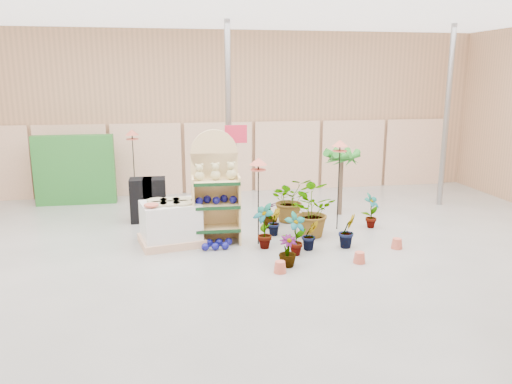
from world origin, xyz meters
TOP-DOWN VIEW (x-y plane):
  - room at (0.00, 0.91)m, footprint 15.20×12.10m
  - display_shelf at (-0.51, 1.60)m, footprint 0.96×0.62m
  - teddy_bears at (-0.48, 1.50)m, footprint 0.83×0.21m
  - gazing_balls_shelf at (-0.51, 1.47)m, footprint 0.83×0.28m
  - gazing_balls_floor at (-0.53, 1.13)m, footprint 0.63×0.39m
  - pallet_stack at (-1.41, 1.53)m, footprint 1.37×1.21m
  - charcoal_planters at (-1.90, 3.26)m, footprint 0.80×0.50m
  - trellis_stock at (-3.80, 5.20)m, footprint 2.00×0.30m
  - offer_sign at (0.10, 2.98)m, footprint 0.50×0.08m
  - bird_table_front at (0.30, 1.22)m, footprint 0.34×0.34m
  - bird_table_right at (2.17, 1.92)m, footprint 0.34×0.34m
  - bird_table_back at (-2.26, 4.48)m, footprint 0.34×0.34m
  - palm at (2.62, 3.04)m, footprint 0.70×0.70m
  - potted_plant_0 at (0.36, 0.97)m, footprint 0.51×0.56m
  - potted_plant_1 at (1.22, 0.72)m, footprint 0.36×0.30m
  - potted_plant_2 at (1.43, 1.55)m, footprint 1.19×1.24m
  - potted_plant_4 at (2.93, 1.87)m, footprint 0.49×0.45m
  - potted_plant_5 at (0.73, 1.75)m, footprint 0.35×0.38m
  - potted_plant_6 at (1.30, 2.69)m, footprint 1.01×0.91m
  - potted_plant_7 at (0.59, -0.04)m, footprint 0.31×0.31m
  - potted_plant_8 at (0.87, 0.48)m, footprint 0.50×0.40m
  - potted_plant_9 at (1.97, 0.75)m, footprint 0.47×0.46m
  - potted_plant_11 at (0.75, 2.26)m, footprint 0.45×0.45m

SIDE VIEW (x-z plane):
  - gazing_balls_floor at x=-0.53m, z-range 0.00..0.15m
  - potted_plant_7 at x=0.59m, z-range 0.00..0.56m
  - potted_plant_5 at x=0.73m, z-range 0.00..0.57m
  - potted_plant_11 at x=0.75m, z-range 0.00..0.57m
  - potted_plant_1 at x=1.22m, z-range 0.00..0.59m
  - potted_plant_9 at x=1.97m, z-range 0.00..0.67m
  - potted_plant_4 at x=2.93m, z-range 0.00..0.78m
  - potted_plant_8 at x=0.87m, z-range 0.00..0.82m
  - pallet_stack at x=-1.41m, z-range -0.01..0.87m
  - potted_plant_0 at x=0.36m, z-range 0.00..0.89m
  - charcoal_planters at x=-1.90m, z-range 0.00..1.00m
  - potted_plant_6 at x=1.30m, z-range 0.00..1.03m
  - potted_plant_2 at x=1.43m, z-range 0.00..1.07m
  - gazing_balls_shelf at x=-0.51m, z-range 0.80..0.96m
  - trellis_stock at x=-3.80m, z-range 0.00..1.80m
  - display_shelf at x=-0.51m, z-range -0.10..2.15m
  - teddy_bears at x=-0.48m, z-range 1.25..1.59m
  - palm at x=2.62m, z-range 0.59..2.27m
  - offer_sign at x=0.10m, z-range 0.47..2.67m
  - bird_table_front at x=0.30m, z-range 0.74..2.48m
  - bird_table_right at x=2.17m, z-range 0.84..2.80m
  - bird_table_back at x=-2.26m, z-range 0.85..2.85m
  - room at x=0.00m, z-range -0.14..4.56m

